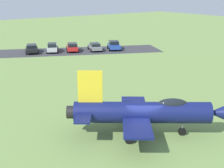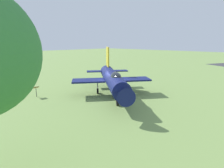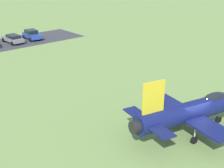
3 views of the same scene
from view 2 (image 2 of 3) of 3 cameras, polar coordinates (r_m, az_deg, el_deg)
ground_plane at (r=18.81m, az=0.11°, el=-3.77°), size 200.00×200.00×0.00m
display_jet at (r=17.99m, az=0.29°, el=1.55°), size 9.41×10.89×4.99m
shrub_by_tree at (r=21.31m, az=-31.47°, el=-2.28°), size 2.18×1.80×1.04m
info_plaque at (r=19.77m, az=-23.47°, el=-1.49°), size 0.64×0.47×1.14m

